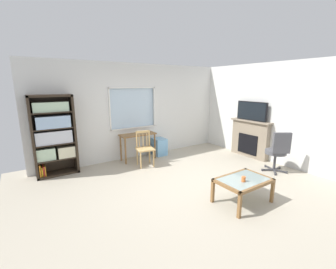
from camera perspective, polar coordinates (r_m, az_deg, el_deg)
ground at (r=4.76m, az=5.77°, el=-13.21°), size 6.58×6.00×0.02m
wall_back_with_window at (r=6.46m, az=-8.11°, el=5.81°), size 5.58×0.15×2.63m
wall_right at (r=6.53m, az=25.89°, el=4.83°), size 0.12×5.20×2.63m
bookshelf at (r=5.68m, az=-27.15°, el=0.16°), size 0.90×0.38×1.84m
desk_under_window at (r=6.21m, az=-7.69°, el=-0.97°), size 0.99×0.42×0.74m
wooden_chair at (r=5.77m, az=-5.97°, el=-3.48°), size 0.48×0.47×0.90m
plastic_drawer_unit at (r=6.67m, az=-2.24°, el=-3.13°), size 0.35×0.40×0.50m
fireplace at (r=6.87m, az=20.14°, el=-0.95°), size 0.26×1.25×1.07m
tv at (r=6.73m, az=20.56°, el=5.62°), size 0.06×0.94×0.53m
office_chair at (r=5.86m, az=26.19°, el=-3.57°), size 0.61×0.62×1.00m
coffee_table at (r=4.23m, az=18.63°, el=-11.50°), size 0.93×0.64×0.44m
sippy_cup at (r=4.09m, az=18.70°, el=-10.70°), size 0.07×0.07×0.09m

